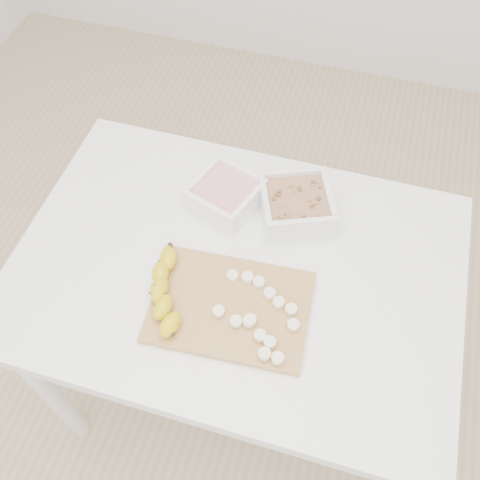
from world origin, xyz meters
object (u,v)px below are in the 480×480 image
(table, at_px, (236,287))
(cutting_board, at_px, (230,307))
(banana, at_px, (166,292))
(bowl_yogurt, at_px, (225,195))
(bowl_granola, at_px, (296,205))

(table, distance_m, cutting_board, 0.15)
(table, distance_m, banana, 0.21)
(cutting_board, bearing_deg, banana, -172.33)
(table, xyz_separation_m, banana, (-0.12, -0.12, 0.13))
(table, xyz_separation_m, bowl_yogurt, (-0.07, 0.16, 0.13))
(table, xyz_separation_m, bowl_granola, (0.09, 0.18, 0.13))
(bowl_yogurt, xyz_separation_m, cutting_board, (0.09, -0.27, -0.03))
(bowl_yogurt, bearing_deg, banana, -98.37)
(bowl_yogurt, xyz_separation_m, banana, (-0.04, -0.29, -0.00))
(bowl_granola, distance_m, banana, 0.37)
(bowl_granola, xyz_separation_m, cutting_board, (-0.07, -0.28, -0.03))
(bowl_granola, height_order, banana, bowl_granola)
(banana, bearing_deg, cutting_board, -2.80)
(bowl_yogurt, bearing_deg, bowl_granola, 4.92)
(bowl_granola, distance_m, cutting_board, 0.29)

